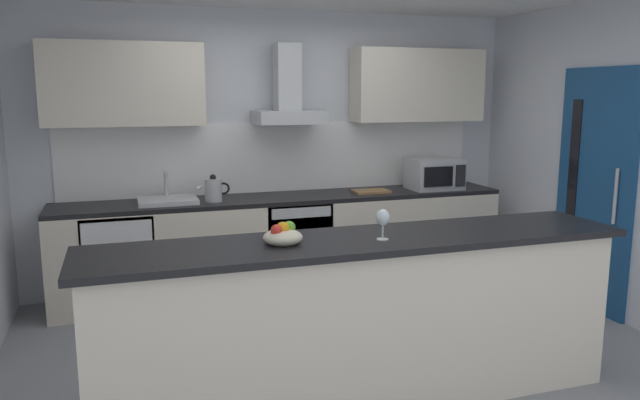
{
  "coord_description": "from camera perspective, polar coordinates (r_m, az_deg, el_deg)",
  "views": [
    {
      "loc": [
        -1.44,
        -3.88,
        1.85
      ],
      "look_at": [
        -0.04,
        0.37,
        1.05
      ],
      "focal_mm": 34.11,
      "sensor_mm": 36.0,
      "label": 1
    }
  ],
  "objects": [
    {
      "name": "ground",
      "position": [
        4.53,
        2.02,
        -14.08
      ],
      "size": [
        5.71,
        4.55,
        0.02
      ],
      "primitive_type": "cube",
      "color": "gray"
    },
    {
      "name": "wall_back",
      "position": [
        5.92,
        -4.1,
        4.78
      ],
      "size": [
        5.71,
        0.12,
        2.6
      ],
      "primitive_type": "cube",
      "color": "silver",
      "rests_on": "ground"
    },
    {
      "name": "wall_right",
      "position": [
        5.5,
        26.5,
        3.34
      ],
      "size": [
        0.12,
        4.55,
        2.6
      ],
      "primitive_type": "cube",
      "color": "silver",
      "rests_on": "ground"
    },
    {
      "name": "backsplash_tile",
      "position": [
        5.86,
        -3.91,
        4.04
      ],
      "size": [
        4.0,
        0.02,
        0.66
      ],
      "primitive_type": "cube",
      "color": "white"
    },
    {
      "name": "counter_back",
      "position": [
        5.7,
        -3.05,
        -4.1
      ],
      "size": [
        4.15,
        0.6,
        0.9
      ],
      "color": "beige",
      "rests_on": "ground"
    },
    {
      "name": "counter_island",
      "position": [
        3.67,
        3.98,
        -11.22
      ],
      "size": [
        3.2,
        0.64,
        1.02
      ],
      "color": "beige",
      "rests_on": "ground"
    },
    {
      "name": "upper_cabinets",
      "position": [
        5.67,
        -3.59,
        10.73
      ],
      "size": [
        4.09,
        0.32,
        0.7
      ],
      "color": "beige"
    },
    {
      "name": "side_door",
      "position": [
        5.62,
        24.32,
        0.82
      ],
      "size": [
        0.08,
        0.85,
        2.05
      ],
      "color": "navy",
      "rests_on": "ground"
    },
    {
      "name": "oven",
      "position": [
        5.68,
        -2.54,
        -4.03
      ],
      "size": [
        0.6,
        0.62,
        0.8
      ],
      "color": "slate",
      "rests_on": "ground"
    },
    {
      "name": "refrigerator",
      "position": [
        5.49,
        -18.34,
        -5.43
      ],
      "size": [
        0.58,
        0.6,
        0.85
      ],
      "color": "white",
      "rests_on": "ground"
    },
    {
      "name": "microwave",
      "position": [
        6.09,
        10.7,
        2.42
      ],
      "size": [
        0.5,
        0.38,
        0.3
      ],
      "color": "#B7BABC",
      "rests_on": "counter_back"
    },
    {
      "name": "sink",
      "position": [
        5.41,
        -14.11,
        0.02
      ],
      "size": [
        0.5,
        0.4,
        0.26
      ],
      "color": "silver",
      "rests_on": "counter_back"
    },
    {
      "name": "kettle",
      "position": [
        5.39,
        -9.96,
        0.98
      ],
      "size": [
        0.29,
        0.15,
        0.24
      ],
      "color": "#B7BABC",
      "rests_on": "counter_back"
    },
    {
      "name": "range_hood",
      "position": [
        5.64,
        -3.01,
        9.49
      ],
      "size": [
        0.62,
        0.45,
        0.72
      ],
      "color": "#B7BABC"
    },
    {
      "name": "wine_glass",
      "position": [
        3.45,
        5.92,
        -1.76
      ],
      "size": [
        0.08,
        0.08,
        0.18
      ],
      "color": "silver",
      "rests_on": "counter_island"
    },
    {
      "name": "fruit_bowl",
      "position": [
        3.37,
        -3.5,
        -3.35
      ],
      "size": [
        0.22,
        0.22,
        0.13
      ],
      "color": "beige",
      "rests_on": "counter_island"
    },
    {
      "name": "chopping_board",
      "position": [
        5.82,
        4.81,
        0.82
      ],
      "size": [
        0.34,
        0.23,
        0.02
      ],
      "primitive_type": "cube",
      "rotation": [
        0.0,
        0.0,
        -0.02
      ],
      "color": "#9E7247",
      "rests_on": "counter_back"
    }
  ]
}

